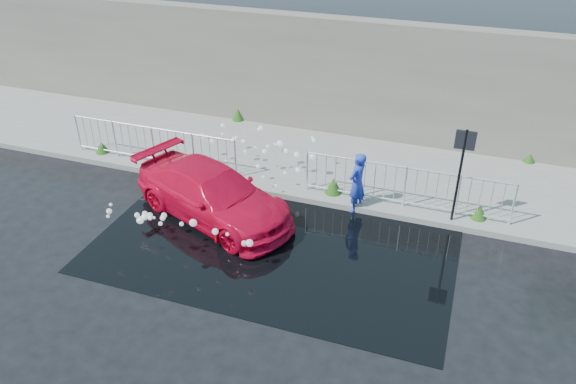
# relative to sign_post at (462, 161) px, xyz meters

# --- Properties ---
(ground) EXTENTS (90.00, 90.00, 0.00)m
(ground) POSITION_rel_sign_post_xyz_m (-4.20, -3.10, -1.72)
(ground) COLOR black
(ground) RESTS_ON ground
(pavement) EXTENTS (30.00, 4.00, 0.15)m
(pavement) POSITION_rel_sign_post_xyz_m (-4.20, 1.90, -1.65)
(pavement) COLOR slate
(pavement) RESTS_ON ground
(curb) EXTENTS (30.00, 0.25, 0.16)m
(curb) POSITION_rel_sign_post_xyz_m (-4.20, -0.10, -1.64)
(curb) COLOR slate
(curb) RESTS_ON ground
(retaining_wall) EXTENTS (30.00, 0.60, 3.50)m
(retaining_wall) POSITION_rel_sign_post_xyz_m (-4.20, 4.10, 0.18)
(retaining_wall) COLOR #605C51
(retaining_wall) RESTS_ON pavement
(puddle) EXTENTS (8.00, 5.00, 0.01)m
(puddle) POSITION_rel_sign_post_xyz_m (-3.70, -2.10, -1.72)
(puddle) COLOR black
(puddle) RESTS_ON ground
(sign_post) EXTENTS (0.45, 0.06, 2.50)m
(sign_post) POSITION_rel_sign_post_xyz_m (0.00, 0.00, 0.00)
(sign_post) COLOR black
(sign_post) RESTS_ON ground
(railing_left) EXTENTS (5.05, 0.05, 1.10)m
(railing_left) POSITION_rel_sign_post_xyz_m (-8.20, 0.25, -0.99)
(railing_left) COLOR silver
(railing_left) RESTS_ON pavement
(railing_right) EXTENTS (5.05, 0.05, 1.10)m
(railing_right) POSITION_rel_sign_post_xyz_m (-1.20, 0.25, -0.99)
(railing_right) COLOR silver
(railing_right) RESTS_ON pavement
(weeds) EXTENTS (12.17, 3.93, 0.42)m
(weeds) POSITION_rel_sign_post_xyz_m (-4.46, 1.34, -1.39)
(weeds) COLOR #1E4913
(weeds) RESTS_ON pavement
(water_spray) EXTENTS (3.55, 5.64, 1.01)m
(water_spray) POSITION_rel_sign_post_xyz_m (-5.56, -0.86, -1.06)
(water_spray) COLOR white
(water_spray) RESTS_ON ground
(red_car) EXTENTS (4.71, 3.26, 1.27)m
(red_car) POSITION_rel_sign_post_xyz_m (-5.51, -1.51, -1.09)
(red_car) COLOR red
(red_car) RESTS_ON ground
(person) EXTENTS (0.55, 0.67, 1.57)m
(person) POSITION_rel_sign_post_xyz_m (-2.31, -0.10, -0.94)
(person) COLOR #2439B6
(person) RESTS_ON ground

